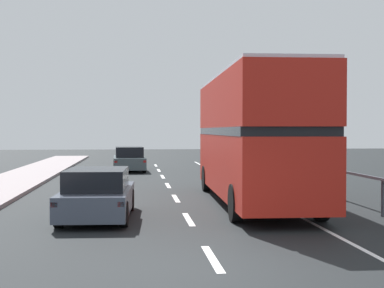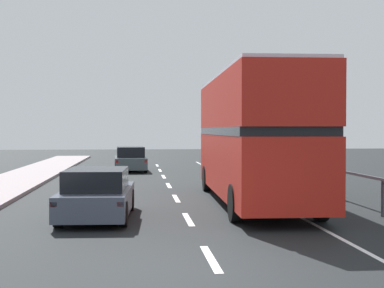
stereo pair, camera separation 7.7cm
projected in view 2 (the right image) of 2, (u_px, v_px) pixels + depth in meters
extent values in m
cube|color=black|center=(216.00, 271.00, 9.54)|extent=(73.22, 120.00, 0.10)
cube|color=silver|center=(211.00, 258.00, 10.27)|extent=(0.16, 2.18, 0.01)
cube|color=silver|center=(188.00, 219.00, 14.80)|extent=(0.16, 2.18, 0.01)
cube|color=silver|center=(176.00, 198.00, 19.33)|extent=(0.16, 2.18, 0.01)
cube|color=silver|center=(169.00, 185.00, 23.86)|extent=(0.16, 2.18, 0.01)
cube|color=silver|center=(164.00, 177.00, 28.38)|extent=(0.16, 2.18, 0.01)
cube|color=silver|center=(160.00, 170.00, 32.91)|extent=(0.16, 2.18, 0.01)
cube|color=silver|center=(157.00, 165.00, 37.44)|extent=(0.16, 2.18, 0.01)
cube|color=silver|center=(269.00, 200.00, 18.80)|extent=(0.12, 46.00, 0.01)
cube|color=#434852|center=(334.00, 170.00, 19.00)|extent=(0.08, 42.00, 0.08)
cylinder|color=#434852|center=(383.00, 198.00, 15.22)|extent=(0.10, 0.10, 1.03)
cylinder|color=#434852|center=(334.00, 185.00, 19.02)|extent=(0.10, 0.10, 1.03)
cylinder|color=#434852|center=(301.00, 176.00, 22.82)|extent=(0.10, 0.10, 1.03)
cylinder|color=#434852|center=(278.00, 169.00, 26.61)|extent=(0.10, 0.10, 1.03)
cylinder|color=#434852|center=(260.00, 164.00, 30.41)|extent=(0.10, 0.10, 1.03)
cylinder|color=#434852|center=(246.00, 161.00, 34.21)|extent=(0.10, 0.10, 1.03)
cylinder|color=#434852|center=(235.00, 157.00, 38.01)|extent=(0.10, 0.10, 1.03)
cube|color=red|center=(253.00, 164.00, 17.98)|extent=(2.75, 10.41, 1.91)
cube|color=black|center=(253.00, 131.00, 17.95)|extent=(2.75, 9.99, 0.24)
cube|color=red|center=(253.00, 103.00, 17.93)|extent=(2.75, 10.41, 1.61)
cube|color=silver|center=(253.00, 77.00, 17.91)|extent=(2.69, 10.20, 0.10)
cube|color=black|center=(230.00, 154.00, 23.11)|extent=(2.23, 0.10, 1.33)
cube|color=yellow|center=(230.00, 99.00, 23.05)|extent=(1.49, 0.08, 0.28)
cylinder|color=black|center=(207.00, 178.00, 21.67)|extent=(0.31, 1.01, 1.00)
cylinder|color=black|center=(264.00, 178.00, 21.84)|extent=(0.31, 1.01, 1.00)
cylinder|color=black|center=(235.00, 203.00, 14.35)|extent=(0.31, 1.01, 1.00)
cylinder|color=black|center=(320.00, 202.00, 14.52)|extent=(0.31, 1.01, 1.00)
cube|color=#404857|center=(98.00, 200.00, 14.97)|extent=(1.97, 4.25, 0.64)
cube|color=black|center=(97.00, 179.00, 14.74)|extent=(1.66, 2.37, 0.55)
cube|color=red|center=(54.00, 205.00, 12.87)|extent=(0.16, 0.07, 0.12)
cube|color=red|center=(120.00, 204.00, 12.95)|extent=(0.16, 0.07, 0.12)
cylinder|color=black|center=(76.00, 200.00, 16.31)|extent=(0.23, 0.65, 0.64)
cylinder|color=black|center=(130.00, 200.00, 16.39)|extent=(0.23, 0.65, 0.64)
cylinder|color=black|center=(58.00, 215.00, 13.55)|extent=(0.23, 0.65, 0.64)
cylinder|color=black|center=(123.00, 214.00, 13.63)|extent=(0.23, 0.65, 0.64)
cube|color=#425156|center=(130.00, 162.00, 32.37)|extent=(1.96, 4.49, 0.67)
cube|color=black|center=(130.00, 152.00, 32.14)|extent=(1.66, 2.49, 0.59)
cube|color=red|center=(117.00, 162.00, 30.10)|extent=(0.16, 0.07, 0.12)
cube|color=red|center=(146.00, 161.00, 30.32)|extent=(0.16, 0.07, 0.12)
cylinder|color=black|center=(116.00, 164.00, 33.76)|extent=(0.23, 0.65, 0.64)
cylinder|color=black|center=(143.00, 164.00, 33.99)|extent=(0.23, 0.65, 0.64)
cylinder|color=black|center=(117.00, 167.00, 30.77)|extent=(0.23, 0.65, 0.64)
cylinder|color=black|center=(146.00, 167.00, 31.00)|extent=(0.23, 0.65, 0.64)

